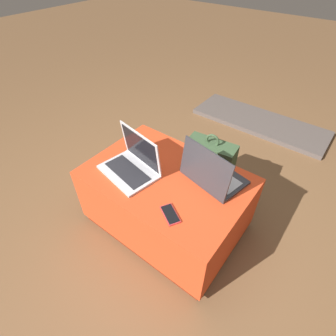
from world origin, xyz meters
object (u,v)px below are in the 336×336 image
laptop_far (211,174)px  backpack (209,170)px  cell_phone (170,214)px  laptop_near (133,164)px

laptop_far → backpack: size_ratio=0.69×
laptop_far → backpack: laptop_far is taller
backpack → cell_phone: bearing=94.9°
laptop_near → cell_phone: 0.41m
laptop_far → cell_phone: laptop_far is taller
laptop_near → backpack: 0.65m
laptop_near → backpack: size_ratio=0.69×
laptop_near → backpack: laptop_near is taller
cell_phone → backpack: (-0.13, 0.66, -0.23)m
laptop_far → backpack: (-0.17, 0.31, -0.28)m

